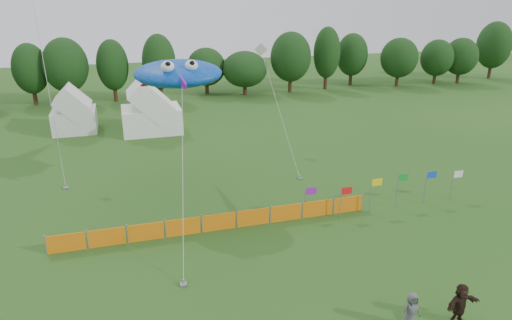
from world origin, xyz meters
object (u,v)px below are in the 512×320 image
object	(u,v)px
tent_right	(151,112)
stingray_kite	(177,73)
spectator_f	(460,304)
tent_left	(74,113)
barrier_fence	(219,222)
spectator_e	(411,311)

from	to	relation	value
tent_right	stingray_kite	size ratio (longest dim) A/B	0.32
spectator_f	stingray_kite	xyz separation A→B (m)	(-8.76, 15.84, 7.14)
tent_left	tent_right	bearing A→B (deg)	-17.74
barrier_fence	spectator_e	bearing A→B (deg)	-60.91
spectator_e	spectator_f	bearing A→B (deg)	-10.43
tent_left	stingray_kite	bearing A→B (deg)	-66.10
spectator_e	spectator_f	world-z (taller)	spectator_f
spectator_f	spectator_e	bearing A→B (deg)	163.99
barrier_fence	spectator_e	distance (m)	11.43
tent_right	barrier_fence	world-z (taller)	tent_right
barrier_fence	stingray_kite	size ratio (longest dim) A/B	1.04
tent_right	tent_left	bearing A→B (deg)	162.26
tent_left	barrier_fence	size ratio (longest dim) A/B	0.23
spectator_e	stingray_kite	bearing A→B (deg)	111.57
spectator_f	stingray_kite	bearing A→B (deg)	111.55
tent_right	barrier_fence	xyz separation A→B (m)	(1.98, -21.13, -1.47)
tent_left	spectator_f	bearing A→B (deg)	-63.68
tent_right	stingray_kite	xyz separation A→B (m)	(0.82, -15.59, 6.05)
spectator_e	spectator_f	size ratio (longest dim) A/B	0.90
stingray_kite	barrier_fence	bearing A→B (deg)	-78.23
tent_right	stingray_kite	distance (m)	16.74
spectator_e	stingray_kite	size ratio (longest dim) A/B	0.09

